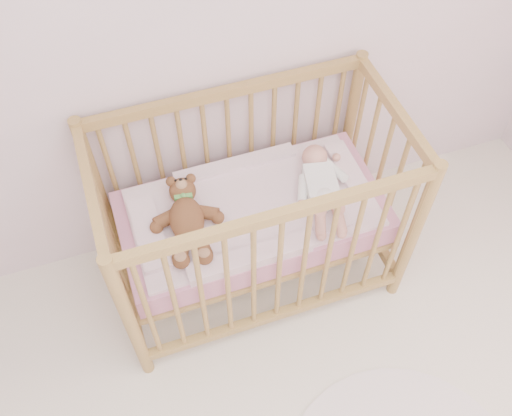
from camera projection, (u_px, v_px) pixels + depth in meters
name	position (u px, v px, depth m)	size (l,w,h in m)	color
wall_back	(171.00, 17.00, 2.16)	(4.00, 0.02, 2.70)	beige
crib	(253.00, 215.00, 2.66)	(1.36, 0.76, 1.00)	#B3894C
mattress	(253.00, 217.00, 2.67)	(1.22, 0.62, 0.13)	pink
blanket	(252.00, 208.00, 2.61)	(1.10, 0.58, 0.06)	#D08FA4
baby	(321.00, 182.00, 2.60)	(0.26, 0.54, 0.13)	white
teddy_bear	(187.00, 218.00, 2.47)	(0.34, 0.48, 0.13)	brown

